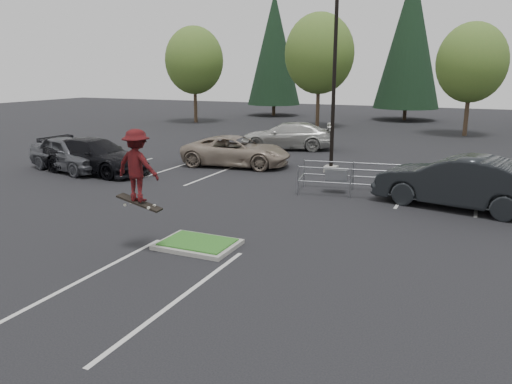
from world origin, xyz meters
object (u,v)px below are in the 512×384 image
at_px(skateboarder, 137,166).
at_px(car_l_grey, 70,153).
at_px(car_l_black, 94,156).
at_px(decid_a, 194,63).
at_px(conif_b, 410,39).
at_px(decid_b, 319,56).
at_px(conif_a, 274,49).
at_px(light_pole, 334,78).
at_px(car_l_tan, 236,151).
at_px(cart_corral, 340,175).
at_px(car_far_silver, 288,136).
at_px(car_r_charc, 458,182).
at_px(decid_c, 471,65).

relative_size(skateboarder, car_l_grey, 0.43).
xyz_separation_m(car_l_black, car_l_grey, (-1.50, -0.06, 0.02)).
distance_m(decid_a, conif_b, 20.95).
relative_size(decid_b, conif_a, 0.74).
height_order(light_pole, car_l_tan, light_pole).
bearing_deg(decid_a, car_l_black, -70.78).
relative_size(cart_corral, car_far_silver, 0.76).
xyz_separation_m(car_l_black, car_r_charc, (16.50, 0.47, 0.12)).
height_order(car_l_tan, car_l_black, car_l_black).
height_order(decid_a, cart_corral, decid_a).
bearing_deg(decid_a, car_l_grey, -74.22).
relative_size(light_pole, conif_a, 0.78).
relative_size(skateboarder, car_far_silver, 0.38).
bearing_deg(cart_corral, decid_a, 122.77).
relative_size(conif_a, car_l_tan, 2.31).
bearing_deg(car_l_tan, car_r_charc, -117.58).
height_order(light_pole, cart_corral, light_pole).
distance_m(cart_corral, car_far_silver, 11.76).
xyz_separation_m(conif_b, car_r_charc, (6.50, -32.97, -6.89)).
bearing_deg(cart_corral, conif_b, 84.15).
bearing_deg(light_pole, car_r_charc, -36.70).
xyz_separation_m(decid_c, car_l_grey, (-17.49, -22.83, -4.39)).
relative_size(decid_b, decid_c, 1.15).
bearing_deg(decid_c, conif_a, 153.04).
distance_m(decid_a, car_l_tan, 23.43).
height_order(conif_b, car_l_black, conif_b).
xyz_separation_m(conif_b, car_l_grey, (-11.50, -33.50, -6.98)).
bearing_deg(cart_corral, decid_b, 100.15).
height_order(light_pole, car_l_grey, light_pole).
relative_size(car_l_black, car_r_charc, 0.99).
distance_m(decid_c, car_far_silver, 16.12).
bearing_deg(conif_b, car_far_silver, -100.14).
xyz_separation_m(decid_a, car_r_charc, (24.51, -22.51, -4.62)).
bearing_deg(car_l_grey, skateboarder, -114.06).
bearing_deg(light_pole, car_l_black, -154.80).
bearing_deg(skateboarder, car_l_tan, -74.20).
bearing_deg(decid_b, decid_c, -3.34).
height_order(decid_a, decid_c, decid_a).
distance_m(decid_c, conif_a, 22.50).
distance_m(decid_c, conif_b, 12.51).
distance_m(conif_a, skateboarder, 43.20).
bearing_deg(skateboarder, decid_a, -60.55).
relative_size(light_pole, car_l_tan, 1.80).
bearing_deg(conif_b, car_r_charc, -78.85).
xyz_separation_m(conif_a, car_far_silver, (9.97, -22.00, -6.25)).
bearing_deg(car_l_black, car_l_tan, -46.76).
bearing_deg(conif_b, conif_a, -177.95).
bearing_deg(car_l_grey, car_r_charc, -74.55).
height_order(decid_b, car_l_grey, decid_b).
bearing_deg(car_l_grey, light_pole, -53.61).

